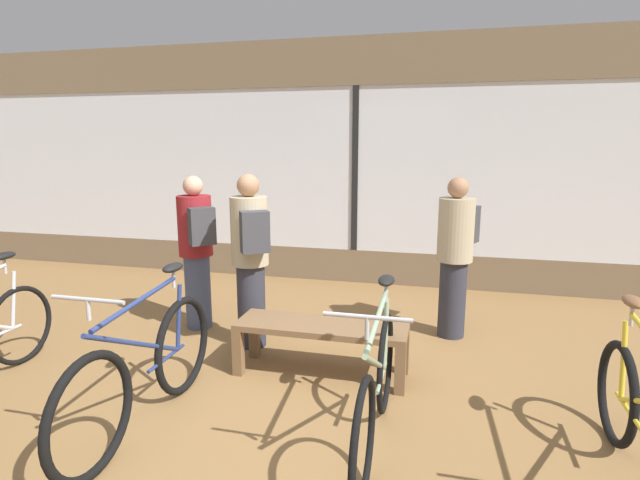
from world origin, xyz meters
TOP-DOWN VIEW (x-y plane):
  - ground_plane at (0.00, 0.00)m, footprint 24.00×24.00m
  - shop_back_wall at (0.00, 3.58)m, footprint 12.00×0.08m
  - bicycle_left at (-0.72, -0.27)m, footprint 0.46×1.77m
  - bicycle_right at (0.81, -0.13)m, footprint 0.46×1.69m
  - display_bench at (0.23, 0.77)m, footprint 1.40×0.44m
  - customer_near_rack at (-1.24, 1.49)m, footprint 0.54×0.55m
  - customer_by_window at (-0.53, 1.17)m, footprint 0.51×0.56m
  - customer_mid_floor at (1.29, 1.90)m, footprint 0.46×0.56m

SIDE VIEW (x-z plane):
  - ground_plane at x=0.00m, z-range 0.00..0.00m
  - display_bench at x=0.23m, z-range 0.14..0.58m
  - bicycle_right at x=0.81m, z-range -0.12..0.91m
  - bicycle_left at x=-0.72m, z-range -0.12..0.93m
  - customer_near_rack at x=-1.24m, z-range 0.06..1.62m
  - customer_mid_floor at x=1.29m, z-range 0.06..1.62m
  - customer_by_window at x=-0.53m, z-range 0.06..1.67m
  - shop_back_wall at x=0.00m, z-range 0.04..3.24m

